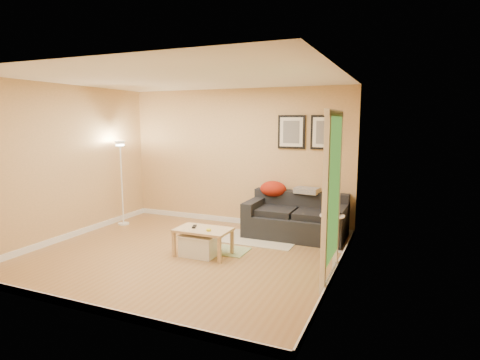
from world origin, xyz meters
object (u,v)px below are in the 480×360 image
at_px(side_table, 332,233).
at_px(floor_lamp, 122,185).
at_px(coffee_table, 203,242).
at_px(storage_bin, 199,245).
at_px(book_stack, 333,213).
at_px(sofa, 296,216).

bearing_deg(side_table, floor_lamp, 179.40).
xyz_separation_m(coffee_table, storage_bin, (-0.05, -0.04, -0.04)).
xyz_separation_m(storage_bin, floor_lamp, (-2.24, 1.01, 0.61)).
bearing_deg(floor_lamp, book_stack, -0.47).
bearing_deg(storage_bin, sofa, 54.71).
bearing_deg(side_table, storage_bin, -151.47).
bearing_deg(floor_lamp, storage_bin, -24.26).
height_order(coffee_table, storage_bin, coffee_table).
bearing_deg(sofa, book_stack, -36.00).
bearing_deg(coffee_table, storage_bin, -153.33).
distance_m(sofa, floor_lamp, 3.36).
bearing_deg(storage_bin, coffee_table, 41.78).
height_order(sofa, side_table, sofa).
height_order(storage_bin, side_table, side_table).
xyz_separation_m(coffee_table, side_table, (1.73, 0.93, 0.08)).
bearing_deg(sofa, coffee_table, -124.86).
relative_size(coffee_table, side_table, 1.42).
distance_m(side_table, book_stack, 0.32).
relative_size(storage_bin, side_table, 0.93).
bearing_deg(storage_bin, side_table, 28.53).
distance_m(book_stack, floor_lamp, 4.03).
relative_size(sofa, side_table, 2.96).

